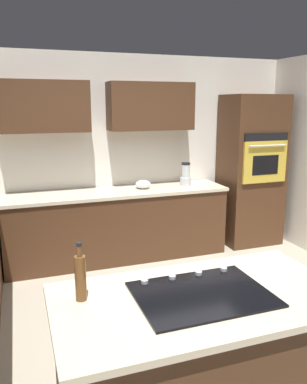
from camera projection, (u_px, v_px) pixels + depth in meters
ground_plane at (177, 325)px, 3.54m from camera, size 14.00×14.00×0.00m
wall_back at (113, 145)px, 5.09m from camera, size 6.00×0.44×2.60m
lower_cabinets_back at (118, 226)px, 4.99m from camera, size 2.80×0.60×0.86m
countertop_back at (117, 192)px, 4.89m from camera, size 2.84×0.64×0.04m
island_base at (200, 367)px, 2.32m from camera, size 1.62×0.82×0.86m
island_top at (202, 298)px, 2.22m from camera, size 1.70×0.90×0.04m
wall_oven at (251, 170)px, 5.49m from camera, size 0.80×0.66×2.10m
cooktop at (202, 294)px, 2.22m from camera, size 0.76×0.56×0.03m
blender at (186, 176)px, 5.19m from camera, size 0.15×0.15×0.31m
mixing_bowl at (143, 184)px, 5.02m from camera, size 0.20×0.20×0.11m
oil_bottle at (80, 277)px, 2.13m from camera, size 0.06×0.06×0.34m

